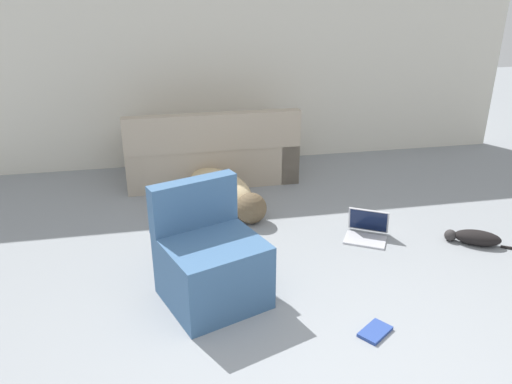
{
  "coord_description": "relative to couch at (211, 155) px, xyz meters",
  "views": [
    {
      "loc": [
        -0.86,
        -1.84,
        2.11
      ],
      "look_at": [
        -0.13,
        1.86,
        0.5
      ],
      "focal_mm": 35.0,
      "sensor_mm": 36.0,
      "label": 1
    }
  ],
  "objects": [
    {
      "name": "laptop_open",
      "position": [
        1.19,
        -1.68,
        -0.2
      ],
      "size": [
        0.46,
        0.45,
        0.25
      ],
      "rotation": [
        0.0,
        0.0,
        -0.53
      ],
      "color": "#B7B7BC",
      "rests_on": "ground_plane"
    },
    {
      "name": "cat",
      "position": [
        2.05,
        -1.99,
        -0.22
      ],
      "size": [
        0.52,
        0.35,
        0.13
      ],
      "rotation": [
        0.0,
        0.0,
        2.62
      ],
      "color": "black",
      "rests_on": "ground_plane"
    },
    {
      "name": "wall_back",
      "position": [
        0.31,
        0.6,
        0.94
      ],
      "size": [
        7.12,
        0.06,
        2.44
      ],
      "color": "beige",
      "rests_on": "ground_plane"
    },
    {
      "name": "couch",
      "position": [
        0.0,
        0.0,
        0.0
      ],
      "size": [
        1.88,
        0.82,
        0.84
      ],
      "rotation": [
        0.0,
        0.0,
        3.15
      ],
      "color": "tan",
      "rests_on": "ground_plane"
    },
    {
      "name": "side_chair",
      "position": [
        -0.27,
        -2.34,
        0.01
      ],
      "size": [
        0.82,
        0.82,
        0.83
      ],
      "rotation": [
        0.0,
        0.0,
        0.35
      ],
      "color": "#385B84",
      "rests_on": "ground_plane"
    },
    {
      "name": "book_blue",
      "position": [
        0.72,
        -2.94,
        -0.27
      ],
      "size": [
        0.26,
        0.24,
        0.02
      ],
      "rotation": [
        0.0,
        0.0,
        0.62
      ],
      "color": "#28428E",
      "rests_on": "ground_plane"
    },
    {
      "name": "dog",
      "position": [
        0.03,
        -0.79,
        -0.12
      ],
      "size": [
        0.83,
        1.32,
        0.33
      ],
      "rotation": [
        0.0,
        0.0,
        5.15
      ],
      "color": "tan",
      "rests_on": "ground_plane"
    }
  ]
}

